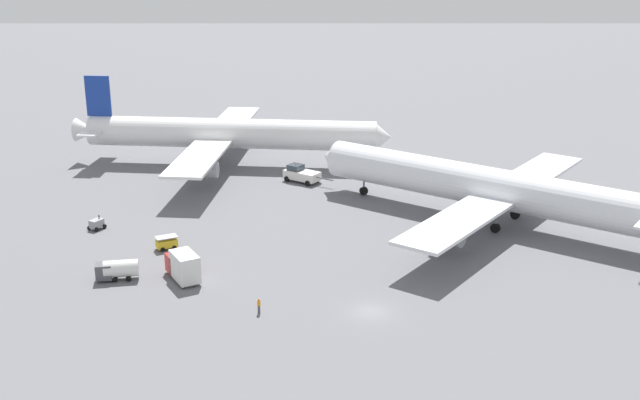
% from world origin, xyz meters
% --- Properties ---
extents(ground_plane, '(600.00, 600.00, 0.00)m').
position_xyz_m(ground_plane, '(0.00, 0.00, 0.00)').
color(ground_plane, slate).
extents(airliner_at_gate_left, '(56.10, 50.03, 15.40)m').
position_xyz_m(airliner_at_gate_left, '(-21.42, 57.47, 5.58)').
color(airliner_at_gate_left, white).
rests_on(airliner_at_gate_left, ground).
extents(airliner_being_pushed, '(47.98, 43.74, 16.92)m').
position_xyz_m(airliner_being_pushed, '(17.99, 28.32, 5.04)').
color(airliner_being_pushed, white).
rests_on(airliner_being_pushed, ground).
extents(pushback_tug, '(8.32, 6.39, 3.03)m').
position_xyz_m(pushback_tug, '(-8.52, 47.38, 1.29)').
color(pushback_tug, white).
rests_on(pushback_tug, ground).
extents(gse_gpu_cart_small, '(2.45, 2.62, 1.90)m').
position_xyz_m(gse_gpu_cart_small, '(-36.15, 25.08, 0.79)').
color(gse_gpu_cart_small, gray).
rests_on(gse_gpu_cart_small, ground).
extents(gse_fuel_bowser_stubby, '(5.15, 2.67, 2.40)m').
position_xyz_m(gse_fuel_bowser_stubby, '(-29.20, 8.26, 1.33)').
color(gse_fuel_bowser_stubby, silver).
rests_on(gse_fuel_bowser_stubby, ground).
extents(gse_baggage_cart_near_cluster, '(3.14, 2.61, 1.71)m').
position_xyz_m(gse_baggage_cart_near_cluster, '(-25.17, 17.86, 0.86)').
color(gse_baggage_cart_near_cluster, gold).
rests_on(gse_baggage_cart_near_cluster, ground).
extents(gse_catering_truck_tall, '(4.95, 6.27, 3.50)m').
position_xyz_m(gse_catering_truck_tall, '(-21.46, 8.35, 1.76)').
color(gse_catering_truck_tall, red).
rests_on(gse_catering_truck_tall, ground).
extents(ground_crew_marshaller_foreground, '(0.36, 0.50, 1.75)m').
position_xyz_m(ground_crew_marshaller_foreground, '(-11.95, -0.35, 0.92)').
color(ground_crew_marshaller_foreground, '#4C4C51').
rests_on(ground_crew_marshaller_foreground, ground).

